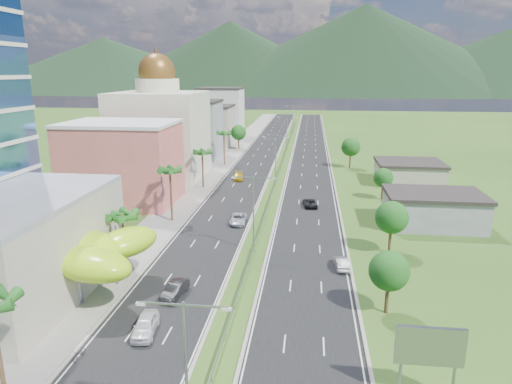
% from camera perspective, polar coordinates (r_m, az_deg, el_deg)
% --- Properties ---
extents(ground, '(500.00, 500.00, 0.00)m').
position_cam_1_polar(ground, '(56.04, -1.60, -11.34)').
color(ground, '#2D5119').
rests_on(ground, ground).
extents(road_left, '(11.00, 260.00, 0.04)m').
position_cam_1_polar(road_left, '(142.66, 0.70, 4.93)').
color(road_left, black).
rests_on(road_left, ground).
extents(road_right, '(11.00, 260.00, 0.04)m').
position_cam_1_polar(road_right, '(141.86, 6.76, 4.77)').
color(road_right, black).
rests_on(road_right, ground).
extents(sidewalk_left, '(7.00, 260.00, 0.12)m').
position_cam_1_polar(sidewalk_left, '(143.96, -3.07, 5.02)').
color(sidewalk_left, gray).
rests_on(sidewalk_left, ground).
extents(median_guardrail, '(0.10, 216.06, 0.76)m').
position_cam_1_polar(median_guardrail, '(124.28, 3.26, 3.69)').
color(median_guardrail, gray).
rests_on(median_guardrail, ground).
extents(streetlight_median_a, '(6.04, 0.25, 11.00)m').
position_cam_1_polar(streetlight_median_a, '(31.49, -8.78, -20.25)').
color(streetlight_median_a, gray).
rests_on(streetlight_median_a, ground).
extents(streetlight_median_b, '(6.04, 0.25, 11.00)m').
position_cam_1_polar(streetlight_median_b, '(62.80, -0.31, -1.77)').
color(streetlight_median_b, gray).
rests_on(streetlight_median_b, ground).
extents(streetlight_median_c, '(6.04, 0.25, 11.00)m').
position_cam_1_polar(streetlight_median_c, '(101.58, 2.50, 4.69)').
color(streetlight_median_c, gray).
rests_on(streetlight_median_c, ground).
extents(streetlight_median_d, '(6.04, 0.25, 11.00)m').
position_cam_1_polar(streetlight_median_d, '(146.00, 3.88, 7.80)').
color(streetlight_median_d, gray).
rests_on(streetlight_median_d, ground).
extents(streetlight_median_e, '(6.04, 0.25, 11.00)m').
position_cam_1_polar(streetlight_median_e, '(190.69, 4.62, 9.46)').
color(streetlight_median_e, gray).
rests_on(streetlight_median_e, ground).
extents(lime_canopy, '(18.00, 15.00, 7.40)m').
position_cam_1_polar(lime_canopy, '(56.88, -22.77, -6.67)').
color(lime_canopy, '#A3E015').
rests_on(lime_canopy, ground).
extents(pink_shophouse, '(20.00, 15.00, 15.00)m').
position_cam_1_polar(pink_shophouse, '(90.73, -16.37, 3.33)').
color(pink_shophouse, '#C85D52').
rests_on(pink_shophouse, ground).
extents(domed_building, '(20.00, 20.00, 28.70)m').
position_cam_1_polar(domed_building, '(111.35, -11.91, 7.68)').
color(domed_building, beige).
rests_on(domed_building, ground).
extents(midrise_grey, '(16.00, 15.00, 16.00)m').
position_cam_1_polar(midrise_grey, '(135.24, -8.07, 7.66)').
color(midrise_grey, gray).
rests_on(midrise_grey, ground).
extents(midrise_beige, '(16.00, 15.00, 13.00)m').
position_cam_1_polar(midrise_beige, '(156.63, -5.99, 8.15)').
color(midrise_beige, '#A29886').
rests_on(midrise_beige, ground).
extents(midrise_white, '(16.00, 15.00, 18.00)m').
position_cam_1_polar(midrise_white, '(178.76, -4.38, 9.82)').
color(midrise_white, silver).
rests_on(midrise_white, ground).
extents(billboard, '(5.20, 0.35, 6.20)m').
position_cam_1_polar(billboard, '(38.85, 20.91, -17.80)').
color(billboard, gray).
rests_on(billboard, ground).
extents(shed_near, '(15.00, 10.00, 5.00)m').
position_cam_1_polar(shed_near, '(80.59, 21.29, -2.18)').
color(shed_near, gray).
rests_on(shed_near, ground).
extents(shed_far, '(14.00, 12.00, 4.40)m').
position_cam_1_polar(shed_far, '(109.43, 18.56, 2.23)').
color(shed_far, '#A29886').
rests_on(shed_far, ground).
extents(palm_tree_b, '(3.60, 3.60, 8.10)m').
position_cam_1_polar(palm_tree_b, '(59.29, -16.37, -3.10)').
color(palm_tree_b, '#47301C').
rests_on(palm_tree_b, ground).
extents(palm_tree_c, '(3.60, 3.60, 9.60)m').
position_cam_1_polar(palm_tree_c, '(77.03, -10.71, 2.45)').
color(palm_tree_c, '#47301C').
rests_on(palm_tree_c, ground).
extents(palm_tree_d, '(3.60, 3.60, 8.60)m').
position_cam_1_polar(palm_tree_d, '(98.95, -6.73, 4.79)').
color(palm_tree_d, '#47301C').
rests_on(palm_tree_d, ground).
extents(palm_tree_e, '(3.60, 3.60, 9.40)m').
position_cam_1_polar(palm_tree_e, '(122.98, -4.03, 7.19)').
color(palm_tree_e, '#47301C').
rests_on(palm_tree_e, ground).
extents(leafy_tree_lfar, '(4.90, 4.90, 8.05)m').
position_cam_1_polar(leafy_tree_lfar, '(147.76, -2.19, 7.45)').
color(leafy_tree_lfar, '#47301C').
rests_on(leafy_tree_lfar, ground).
extents(leafy_tree_ra, '(4.20, 4.20, 6.90)m').
position_cam_1_polar(leafy_tree_ra, '(49.70, 16.30, -9.47)').
color(leafy_tree_ra, '#47301C').
rests_on(leafy_tree_ra, ground).
extents(leafy_tree_rb, '(4.55, 4.55, 7.47)m').
position_cam_1_polar(leafy_tree_rb, '(65.74, 16.61, -3.08)').
color(leafy_tree_rb, '#47301C').
rests_on(leafy_tree_rb, ground).
extents(leafy_tree_rc, '(3.85, 3.85, 6.33)m').
position_cam_1_polar(leafy_tree_rc, '(93.12, 15.63, 1.70)').
color(leafy_tree_rc, '#47301C').
rests_on(leafy_tree_rc, ground).
extents(leafy_tree_rd, '(4.90, 4.90, 8.05)m').
position_cam_1_polar(leafy_tree_rd, '(121.67, 11.76, 5.53)').
color(leafy_tree_rd, '#47301C').
rests_on(leafy_tree_rd, ground).
extents(mountain_ridge, '(860.00, 140.00, 90.00)m').
position_cam_1_polar(mountain_ridge, '(503.04, 13.10, 11.74)').
color(mountain_ridge, black).
rests_on(mountain_ridge, ground).
extents(car_white_near_left, '(2.63, 5.26, 1.72)m').
position_cam_1_polar(car_white_near_left, '(47.32, -13.66, -15.87)').
color(car_white_near_left, white).
rests_on(car_white_near_left, road_left).
extents(car_dark_left, '(2.36, 5.05, 1.60)m').
position_cam_1_polar(car_dark_left, '(53.50, -10.10, -11.93)').
color(car_dark_left, black).
rests_on(car_dark_left, road_left).
extents(car_silver_mid_left, '(2.75, 5.56, 1.52)m').
position_cam_1_polar(car_silver_mid_left, '(76.44, -2.22, -3.38)').
color(car_silver_mid_left, '#B2B6BA').
rests_on(car_silver_mid_left, road_left).
extents(car_yellow_far_left, '(3.03, 5.73, 1.58)m').
position_cam_1_polar(car_yellow_far_left, '(107.02, -2.23, 1.98)').
color(car_yellow_far_left, '#BE9816').
rests_on(car_yellow_far_left, road_left).
extents(car_silver_right, '(1.98, 4.57, 1.46)m').
position_cam_1_polar(car_silver_right, '(60.62, 10.63, -8.69)').
color(car_silver_right, '#93959A').
rests_on(car_silver_right, road_right).
extents(car_dark_far_right, '(3.05, 5.40, 1.42)m').
position_cam_1_polar(car_dark_far_right, '(86.47, 6.76, -1.32)').
color(car_dark_far_right, black).
rests_on(car_dark_far_right, road_right).
extents(motorcycle, '(0.74, 1.84, 1.15)m').
position_cam_1_polar(motorcycle, '(45.65, -21.22, -18.20)').
color(motorcycle, black).
rests_on(motorcycle, road_left).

